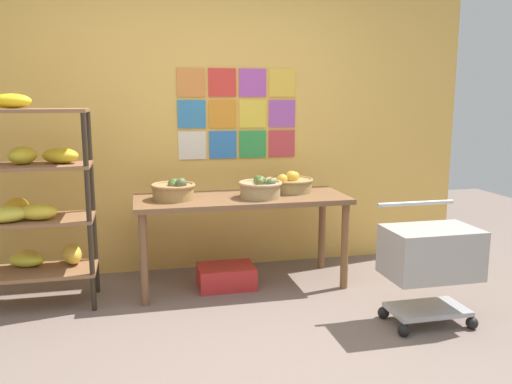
{
  "coord_description": "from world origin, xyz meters",
  "views": [
    {
      "loc": [
        -0.6,
        -2.61,
        1.5
      ],
      "look_at": [
        0.25,
        1.06,
        0.81
      ],
      "focal_mm": 36.75,
      "sensor_mm": 36.0,
      "label": 1
    }
  ],
  "objects_px": {
    "fruit_basket_centre": "(260,188)",
    "produce_crate_under_table": "(226,276)",
    "banana_shelf_unit": "(26,193)",
    "shopping_cart": "(430,257)",
    "display_table": "(242,207)",
    "fruit_basket_left": "(174,190)",
    "fruit_basket_back_right": "(289,184)"
  },
  "relations": [
    {
      "from": "fruit_basket_back_right",
      "to": "fruit_basket_centre",
      "type": "distance_m",
      "value": 0.36
    },
    {
      "from": "banana_shelf_unit",
      "to": "produce_crate_under_table",
      "type": "bearing_deg",
      "value": 2.17
    },
    {
      "from": "display_table",
      "to": "banana_shelf_unit",
      "type": "bearing_deg",
      "value": -176.9
    },
    {
      "from": "fruit_basket_left",
      "to": "shopping_cart",
      "type": "xyz_separation_m",
      "value": [
        1.58,
        -1.01,
        -0.34
      ]
    },
    {
      "from": "fruit_basket_back_right",
      "to": "fruit_basket_left",
      "type": "xyz_separation_m",
      "value": [
        -0.95,
        -0.13,
        0.01
      ]
    },
    {
      "from": "banana_shelf_unit",
      "to": "fruit_basket_back_right",
      "type": "relative_size",
      "value": 3.96
    },
    {
      "from": "banana_shelf_unit",
      "to": "fruit_basket_centre",
      "type": "height_order",
      "value": "banana_shelf_unit"
    },
    {
      "from": "display_table",
      "to": "fruit_basket_back_right",
      "type": "height_order",
      "value": "fruit_basket_back_right"
    },
    {
      "from": "shopping_cart",
      "to": "banana_shelf_unit",
      "type": "bearing_deg",
      "value": 151.19
    },
    {
      "from": "banana_shelf_unit",
      "to": "fruit_basket_back_right",
      "type": "distance_m",
      "value": 2.0
    },
    {
      "from": "fruit_basket_left",
      "to": "shopping_cart",
      "type": "relative_size",
      "value": 0.43
    },
    {
      "from": "fruit_basket_centre",
      "to": "produce_crate_under_table",
      "type": "relative_size",
      "value": 0.77
    },
    {
      "from": "banana_shelf_unit",
      "to": "fruit_basket_left",
      "type": "xyz_separation_m",
      "value": [
        1.03,
        0.08,
        -0.03
      ]
    },
    {
      "from": "banana_shelf_unit",
      "to": "produce_crate_under_table",
      "type": "distance_m",
      "value": 1.6
    },
    {
      "from": "fruit_basket_back_right",
      "to": "fruit_basket_centre",
      "type": "bearing_deg",
      "value": -144.57
    },
    {
      "from": "banana_shelf_unit",
      "to": "shopping_cart",
      "type": "distance_m",
      "value": 2.8
    },
    {
      "from": "fruit_basket_centre",
      "to": "shopping_cart",
      "type": "height_order",
      "value": "fruit_basket_centre"
    },
    {
      "from": "banana_shelf_unit",
      "to": "produce_crate_under_table",
      "type": "xyz_separation_m",
      "value": [
        1.42,
        0.05,
        -0.74
      ]
    },
    {
      "from": "fruit_basket_centre",
      "to": "shopping_cart",
      "type": "relative_size",
      "value": 0.43
    },
    {
      "from": "fruit_basket_left",
      "to": "shopping_cart",
      "type": "distance_m",
      "value": 1.91
    },
    {
      "from": "fruit_basket_left",
      "to": "produce_crate_under_table",
      "type": "height_order",
      "value": "fruit_basket_left"
    },
    {
      "from": "banana_shelf_unit",
      "to": "display_table",
      "type": "xyz_separation_m",
      "value": [
        1.56,
        0.08,
        -0.19
      ]
    },
    {
      "from": "fruit_basket_centre",
      "to": "produce_crate_under_table",
      "type": "bearing_deg",
      "value": 169.46
    },
    {
      "from": "fruit_basket_left",
      "to": "produce_crate_under_table",
      "type": "relative_size",
      "value": 0.76
    },
    {
      "from": "produce_crate_under_table",
      "to": "shopping_cart",
      "type": "bearing_deg",
      "value": -39.26
    },
    {
      "from": "produce_crate_under_table",
      "to": "display_table",
      "type": "bearing_deg",
      "value": 12.65
    },
    {
      "from": "fruit_basket_centre",
      "to": "shopping_cart",
      "type": "bearing_deg",
      "value": -45.03
    },
    {
      "from": "display_table",
      "to": "fruit_basket_left",
      "type": "xyz_separation_m",
      "value": [
        -0.53,
        -0.0,
        0.16
      ]
    },
    {
      "from": "fruit_basket_left",
      "to": "shopping_cart",
      "type": "height_order",
      "value": "fruit_basket_left"
    },
    {
      "from": "display_table",
      "to": "fruit_basket_left",
      "type": "bearing_deg",
      "value": -179.93
    },
    {
      "from": "banana_shelf_unit",
      "to": "shopping_cart",
      "type": "height_order",
      "value": "banana_shelf_unit"
    },
    {
      "from": "fruit_basket_back_right",
      "to": "fruit_basket_left",
      "type": "distance_m",
      "value": 0.96
    }
  ]
}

